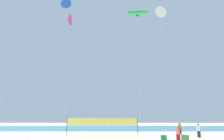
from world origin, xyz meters
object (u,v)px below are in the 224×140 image
object	(u,v)px
folding_beach_chair	(165,140)
kite_white_delta	(160,13)
kite_magenta_delta	(69,20)
beachgoer_white_shirt	(199,130)
volleyball_net	(103,123)
kite_blue_delta	(66,4)
beachgoer_coral_shirt	(178,133)
kite_green_tube	(138,13)
beachgoer_olive_shirt	(180,127)

from	to	relation	value
folding_beach_chair	kite_white_delta	world-z (taller)	kite_white_delta
kite_magenta_delta	beachgoer_white_shirt	bearing A→B (deg)	3.50
volleyball_net	kite_blue_delta	xyz separation A→B (m)	(-6.50, 5.22, 19.17)
beachgoer_coral_shirt	folding_beach_chair	bearing A→B (deg)	139.00
kite_blue_delta	volleyball_net	bearing A→B (deg)	-38.79
volleyball_net	kite_magenta_delta	bearing A→B (deg)	-151.95
kite_blue_delta	kite_green_tube	world-z (taller)	kite_blue_delta
kite_green_tube	volleyball_net	bearing A→B (deg)	148.14
beachgoer_olive_shirt	kite_white_delta	xyz separation A→B (m)	(-4.13, -9.09, 12.53)
beachgoer_olive_shirt	kite_green_tube	xyz separation A→B (m)	(-6.19, -5.84, 14.15)
beachgoer_olive_shirt	folding_beach_chair	bearing A→B (deg)	154.32
folding_beach_chair	kite_magenta_delta	distance (m)	18.24
beachgoer_olive_shirt	kite_magenta_delta	size ratio (longest dim) A/B	0.11
kite_white_delta	kite_blue_delta	xyz separation A→B (m)	(-12.94, 11.20, 7.36)
folding_beach_chair	volleyball_net	bearing A→B (deg)	138.52
folding_beach_chair	kite_green_tube	distance (m)	15.83
kite_magenta_delta	kite_blue_delta	size ratio (longest dim) A/B	0.70
beachgoer_olive_shirt	kite_blue_delta	distance (m)	26.30
beachgoer_olive_shirt	beachgoer_white_shirt	world-z (taller)	beachgoer_olive_shirt
beachgoer_olive_shirt	kite_white_delta	bearing A→B (deg)	152.74
folding_beach_chair	volleyball_net	distance (m)	10.43
beachgoer_olive_shirt	folding_beach_chair	world-z (taller)	beachgoer_olive_shirt
kite_blue_delta	kite_magenta_delta	bearing A→B (deg)	-73.65
beachgoer_white_shirt	volleyball_net	distance (m)	11.53
beachgoer_white_shirt	kite_white_delta	world-z (taller)	kite_white_delta
beachgoer_olive_shirt	kite_blue_delta	xyz separation A→B (m)	(-17.08, 2.11, 19.89)
beachgoer_coral_shirt	beachgoer_olive_shirt	bearing A→B (deg)	-23.95
kite_white_delta	kite_magenta_delta	world-z (taller)	kite_magenta_delta
kite_blue_delta	beachgoer_olive_shirt	bearing A→B (deg)	-7.05
beachgoer_olive_shirt	beachgoer_coral_shirt	bearing A→B (deg)	158.93
beachgoer_coral_shirt	kite_white_delta	size ratio (longest dim) A/B	0.11
kite_green_tube	kite_white_delta	bearing A→B (deg)	-57.67
beachgoer_coral_shirt	kite_white_delta	world-z (taller)	kite_white_delta
kite_magenta_delta	kite_blue_delta	xyz separation A→B (m)	(-2.20, 7.51, 6.43)
beachgoer_white_shirt	folding_beach_chair	size ratio (longest dim) A/B	1.81
folding_beach_chair	kite_magenta_delta	bearing A→B (deg)	162.80
beachgoer_olive_shirt	folding_beach_chair	xyz separation A→B (m)	(-4.99, -11.83, -0.45)
folding_beach_chair	kite_blue_delta	bearing A→B (deg)	146.79
beachgoer_coral_shirt	kite_green_tube	world-z (taller)	kite_green_tube
beachgoer_olive_shirt	volleyball_net	bearing A→B (deg)	103.56
kite_blue_delta	kite_white_delta	bearing A→B (deg)	-40.87
beachgoer_coral_shirt	beachgoer_white_shirt	xyz separation A→B (m)	(3.80, 4.52, 0.01)
folding_beach_chair	volleyball_net	world-z (taller)	volleyball_net
beachgoer_olive_shirt	beachgoer_white_shirt	size ratio (longest dim) A/B	1.07
kite_blue_delta	kite_green_tube	distance (m)	14.65
beachgoer_white_shirt	kite_green_tube	bearing A→B (deg)	130.74
kite_magenta_delta	kite_green_tube	distance (m)	8.72
kite_white_delta	folding_beach_chair	bearing A→B (deg)	-107.38
kite_white_delta	kite_blue_delta	world-z (taller)	kite_blue_delta
kite_blue_delta	beachgoer_white_shirt	bearing A→B (deg)	-20.08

